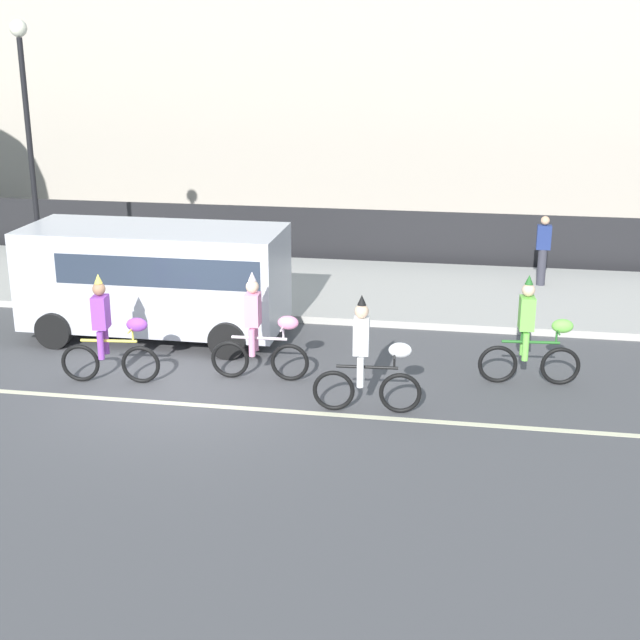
% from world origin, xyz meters
% --- Properties ---
extents(ground_plane, '(80.00, 80.00, 0.00)m').
position_xyz_m(ground_plane, '(0.00, 0.00, 0.00)').
color(ground_plane, '#4C4C4F').
extents(road_centre_line, '(36.00, 0.14, 0.01)m').
position_xyz_m(road_centre_line, '(0.00, -0.50, 0.00)').
color(road_centre_line, beige).
rests_on(road_centre_line, ground).
extents(sidewalk_curb, '(60.00, 5.00, 0.15)m').
position_xyz_m(sidewalk_curb, '(0.00, 6.50, 0.07)').
color(sidewalk_curb, '#ADAAA3').
rests_on(sidewalk_curb, ground).
extents(fence_line, '(40.00, 0.08, 1.40)m').
position_xyz_m(fence_line, '(0.00, 9.40, 0.70)').
color(fence_line, black).
rests_on(fence_line, ground).
extents(building_backdrop, '(28.00, 8.00, 7.70)m').
position_xyz_m(building_backdrop, '(-0.12, 18.00, 3.85)').
color(building_backdrop, '#B2A899').
rests_on(building_backdrop, ground).
extents(parade_cyclist_purple, '(1.72, 0.50, 1.92)m').
position_xyz_m(parade_cyclist_purple, '(-1.30, 0.22, 0.84)').
color(parade_cyclist_purple, black).
rests_on(parade_cyclist_purple, ground).
extents(parade_cyclist_pink, '(1.72, 0.50, 1.92)m').
position_xyz_m(parade_cyclist_pink, '(1.18, 0.79, 0.84)').
color(parade_cyclist_pink, black).
rests_on(parade_cyclist_pink, ground).
extents(parade_cyclist_zebra, '(1.72, 0.50, 1.92)m').
position_xyz_m(parade_cyclist_zebra, '(3.17, -0.28, 0.84)').
color(parade_cyclist_zebra, black).
rests_on(parade_cyclist_zebra, ground).
extents(parade_cyclist_lime, '(1.72, 0.50, 1.92)m').
position_xyz_m(parade_cyclist_lime, '(5.75, 1.38, 0.84)').
color(parade_cyclist_lime, black).
rests_on(parade_cyclist_lime, ground).
extents(parked_van_silver, '(5.00, 2.22, 2.18)m').
position_xyz_m(parked_van_silver, '(-1.29, 2.70, 1.28)').
color(parked_van_silver, silver).
rests_on(parked_van_silver, ground).
extents(street_lamp_post, '(0.36, 0.36, 5.86)m').
position_xyz_m(street_lamp_post, '(-4.78, 4.72, 3.99)').
color(street_lamp_post, black).
rests_on(street_lamp_post, sidewalk_curb).
extents(pedestrian_onlooker, '(0.32, 0.20, 1.62)m').
position_xyz_m(pedestrian_onlooker, '(6.29, 7.36, 1.01)').
color(pedestrian_onlooker, '#33333D').
rests_on(pedestrian_onlooker, sidewalk_curb).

